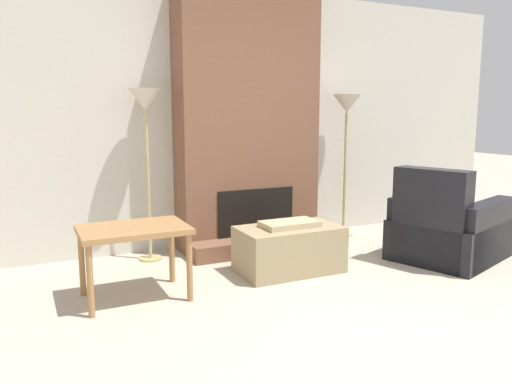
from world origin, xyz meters
name	(u,v)px	position (x,y,z in m)	size (l,w,h in m)	color
ground_plane	(440,354)	(0.00, 0.00, 0.00)	(24.00, 24.00, 0.00)	#B2A893
wall_back	(238,118)	(0.00, 2.86, 1.30)	(6.91, 0.06, 2.60)	beige
fireplace	(248,124)	(0.00, 2.62, 1.25)	(1.44, 0.66, 2.60)	brown
ottoman	(289,248)	(-0.05, 1.68, 0.21)	(0.88, 0.50, 0.45)	#998460
armchair	(446,231)	(1.46, 1.37, 0.27)	(1.23, 1.11, 0.88)	black
side_table	(134,236)	(-1.38, 1.63, 0.47)	(0.77, 0.54, 0.54)	#9E7042
floor_lamp_left	(146,112)	(-1.04, 2.56, 1.37)	(0.30, 0.30, 1.57)	tan
floor_lamp_right	(347,114)	(1.15, 2.56, 1.35)	(0.30, 0.30, 1.55)	tan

